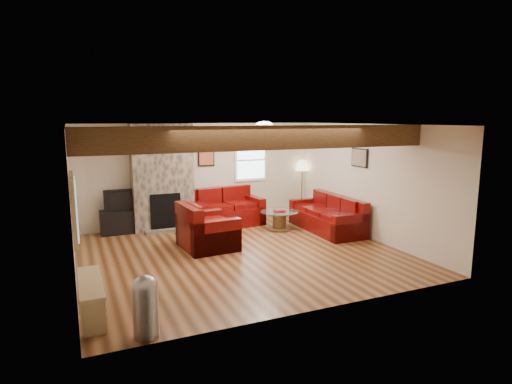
% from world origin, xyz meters
% --- Properties ---
extents(room, '(8.00, 8.00, 8.00)m').
position_xyz_m(room, '(0.00, 0.00, 1.25)').
color(room, '#522E15').
rests_on(room, ground).
extents(floor, '(6.00, 6.00, 0.00)m').
position_xyz_m(floor, '(0.00, 0.00, 0.00)').
color(floor, '#522E15').
rests_on(floor, ground).
extents(oak_beam, '(6.00, 0.36, 0.38)m').
position_xyz_m(oak_beam, '(0.00, -1.25, 2.31)').
color(oak_beam, '#321C0F').
rests_on(oak_beam, room).
extents(chimney_breast, '(1.40, 0.67, 2.50)m').
position_xyz_m(chimney_breast, '(-1.00, 2.49, 1.22)').
color(chimney_breast, '#3A342D').
rests_on(chimney_breast, floor).
extents(back_window, '(0.90, 0.08, 1.10)m').
position_xyz_m(back_window, '(1.35, 2.71, 1.55)').
color(back_window, white).
rests_on(back_window, room).
extents(hatch_window, '(0.08, 1.00, 0.90)m').
position_xyz_m(hatch_window, '(-2.96, -1.50, 1.45)').
color(hatch_window, tan).
rests_on(hatch_window, room).
extents(ceiling_dome, '(0.40, 0.40, 0.18)m').
position_xyz_m(ceiling_dome, '(0.90, 0.90, 2.44)').
color(ceiling_dome, white).
rests_on(ceiling_dome, room).
extents(artwork_back, '(0.42, 0.06, 0.52)m').
position_xyz_m(artwork_back, '(0.15, 2.71, 1.70)').
color(artwork_back, black).
rests_on(artwork_back, room).
extents(artwork_right, '(0.06, 0.55, 0.42)m').
position_xyz_m(artwork_right, '(2.96, 0.30, 1.75)').
color(artwork_right, black).
rests_on(artwork_right, room).
extents(sofa_three, '(0.91, 2.12, 0.82)m').
position_xyz_m(sofa_three, '(2.48, 0.83, 0.41)').
color(sofa_three, '#420504').
rests_on(sofa_three, floor).
extents(loveseat, '(1.82, 1.20, 0.91)m').
position_xyz_m(loveseat, '(0.49, 2.23, 0.45)').
color(loveseat, '#420504').
rests_on(loveseat, floor).
extents(armchair_red, '(1.08, 1.21, 0.92)m').
position_xyz_m(armchair_red, '(-0.49, 0.63, 0.46)').
color(armchair_red, '#420504').
rests_on(armchair_red, floor).
extents(coffee_table, '(0.90, 0.90, 0.47)m').
position_xyz_m(coffee_table, '(1.51, 1.35, 0.22)').
color(coffee_table, '#402714').
rests_on(coffee_table, floor).
extents(tv_cabinet, '(1.07, 0.43, 0.53)m').
position_xyz_m(tv_cabinet, '(-1.90, 2.53, 0.27)').
color(tv_cabinet, black).
rests_on(tv_cabinet, floor).
extents(television, '(0.88, 0.12, 0.50)m').
position_xyz_m(television, '(-1.90, 2.53, 0.79)').
color(television, black).
rests_on(television, tv_cabinet).
extents(floor_lamp, '(0.38, 0.38, 1.49)m').
position_xyz_m(floor_lamp, '(2.80, 2.55, 1.28)').
color(floor_lamp, '#A58D45').
rests_on(floor_lamp, floor).
extents(pine_bench, '(0.30, 1.28, 0.48)m').
position_xyz_m(pine_bench, '(-2.83, -1.68, 0.24)').
color(pine_bench, tan).
rests_on(pine_bench, floor).
extents(pedal_bin, '(0.33, 0.33, 0.78)m').
position_xyz_m(pedal_bin, '(-2.25, -2.55, 0.39)').
color(pedal_bin, '#9E9EA3').
rests_on(pedal_bin, floor).
extents(coal_bucket, '(0.32, 0.32, 0.30)m').
position_xyz_m(coal_bucket, '(-0.41, 1.90, 0.15)').
color(coal_bucket, gray).
rests_on(coal_bucket, floor).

